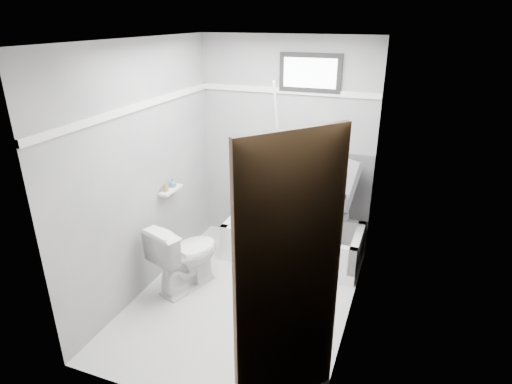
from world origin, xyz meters
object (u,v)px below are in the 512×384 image
at_px(door, 317,320).
at_px(soap_bottle_a, 165,187).
at_px(soap_bottle_b, 173,183).
at_px(office_chair, 316,207).
at_px(bathtub, 293,241).
at_px(toilet, 186,255).

height_order(door, soap_bottle_a, door).
relative_size(door, soap_bottle_b, 19.61).
height_order(office_chair, door, door).
xyz_separation_m(bathtub, soap_bottle_a, (-1.17, -0.69, 0.76)).
bearing_deg(soap_bottle_b, soap_bottle_a, -90.00).
bearing_deg(bathtub, soap_bottle_b, -154.65).
relative_size(toilet, soap_bottle_a, 7.49).
xyz_separation_m(soap_bottle_a, soap_bottle_b, (0.00, 0.14, -0.01)).
bearing_deg(office_chair, toilet, -102.69).
bearing_deg(soap_bottle_b, bathtub, 25.35).
bearing_deg(toilet, door, 160.91).
distance_m(office_chair, toilet, 1.47).
relative_size(bathtub, soap_bottle_b, 14.71).
height_order(office_chair, toilet, office_chair).
bearing_deg(bathtub, door, -71.25).
bearing_deg(door, soap_bottle_b, 139.23).
distance_m(soap_bottle_a, soap_bottle_b, 0.14).
distance_m(bathtub, toilet, 1.26).
bearing_deg(soap_bottle_a, office_chair, 27.79).
bearing_deg(soap_bottle_a, bathtub, 30.69).
bearing_deg(office_chair, soap_bottle_b, -121.36).
height_order(office_chair, soap_bottle_a, office_chair).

